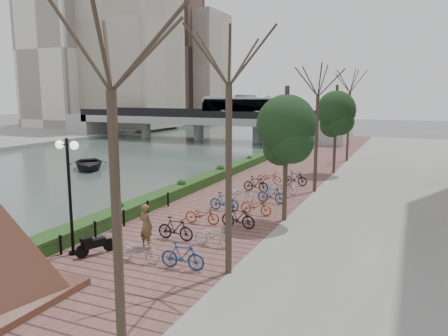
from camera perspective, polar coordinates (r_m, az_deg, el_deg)
The scene contains 13 objects.
ground at distance 18.80m, azimuth -25.70°, elevation -11.94°, with size 220.00×220.00×0.00m, color #59595B.
river_water at distance 46.58m, azimuth -14.54°, elevation 1.18°, with size 30.00×130.00×0.02m, color #485A52.
promenade at distance 30.90m, azimuth 5.03°, elevation -2.28°, with size 8.00×75.00×0.50m, color brown.
hedge at distance 34.27m, azimuth 0.99°, elevation -0.12°, with size 1.10×56.00×0.60m, color #163D16.
chain_fence at distance 18.85m, azimuth -18.42°, elevation -8.66°, with size 0.10×14.10×0.70m.
lamppost at distance 17.34m, azimuth -19.66°, elevation -0.34°, with size 1.02×0.32×4.50m.
motorcycle at distance 17.70m, azimuth -16.39°, elevation -9.47°, with size 0.44×1.40×0.87m, color black, non-canonical shape.
pedestrian at distance 17.86m, azimuth -10.15°, elevation -7.47°, with size 0.66×0.43×1.81m, color brown.
bicycle_parking at distance 22.78m, azimuth 2.03°, elevation -4.69°, with size 2.40×17.32×1.00m.
street_trees at distance 24.68m, azimuth 10.38°, elevation 2.67°, with size 3.20×37.12×6.80m.
bridge at distance 62.52m, azimuth -2.25°, elevation 6.66°, with size 36.00×10.77×6.50m.
boat at distance 40.39m, azimuth -17.29°, elevation 0.55°, with size 3.55×4.97×1.03m, color black.
far_buildings at distance 95.32m, azimuth -12.37°, elevation 15.14°, with size 35.00×38.00×38.00m.
Camera 1 is at (13.59, -11.17, 6.61)m, focal length 35.00 mm.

